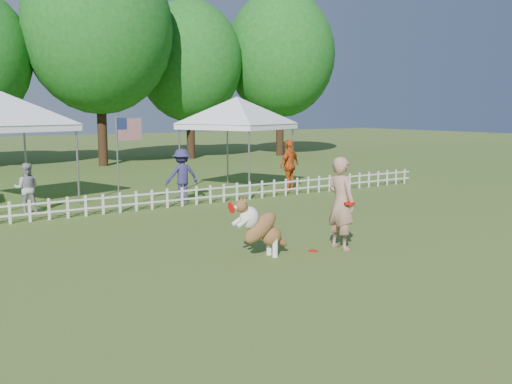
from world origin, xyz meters
TOP-DOWN VIEW (x-y plane):
  - ground at (0.00, 0.00)m, footprint 120.00×120.00m
  - picket_fence at (0.00, 7.00)m, footprint 22.00×0.08m
  - handler at (1.17, 0.20)m, footprint 0.50×0.74m
  - dog at (-0.67, 0.51)m, footprint 1.23×0.46m
  - frisbee_on_turf at (0.53, 0.33)m, footprint 0.25×0.25m
  - canopy_tent_left at (-3.73, 10.15)m, footprint 4.20×4.20m
  - canopy_tent_right at (4.07, 9.11)m, footprint 4.31×4.31m
  - flag_pole at (-1.24, 7.09)m, footprint 1.03×0.53m
  - spectator_a at (-3.50, 8.45)m, footprint 0.84×0.74m
  - spectator_b at (1.20, 7.89)m, footprint 1.15×0.70m
  - spectator_c at (5.62, 7.96)m, footprint 1.21×0.82m
  - tree_center_right at (3.00, 21.00)m, footprint 7.60×7.60m
  - tree_right at (9.00, 22.50)m, footprint 6.20×6.20m
  - tree_far_right at (15.00, 21.50)m, footprint 7.00×7.00m

SIDE VIEW (x-z plane):
  - ground at x=0.00m, z-range 0.00..0.00m
  - frisbee_on_turf at x=0.53m, z-range 0.00..0.02m
  - picket_fence at x=0.00m, z-range 0.00..0.60m
  - dog at x=-0.67m, z-range 0.00..1.25m
  - spectator_a at x=-3.50m, z-range 0.00..1.46m
  - spectator_b at x=1.20m, z-range 0.00..1.72m
  - spectator_c at x=5.62m, z-range 0.00..1.90m
  - handler at x=1.17m, z-range 0.00..1.99m
  - flag_pole at x=-1.24m, z-range 0.00..2.80m
  - canopy_tent_right at x=4.07m, z-range 0.00..3.37m
  - canopy_tent_left at x=-3.73m, z-range 0.00..3.45m
  - tree_right at x=9.00m, z-range 0.00..10.40m
  - tree_far_right at x=15.00m, z-range 0.00..11.40m
  - tree_center_right at x=3.00m, z-range 0.00..12.60m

